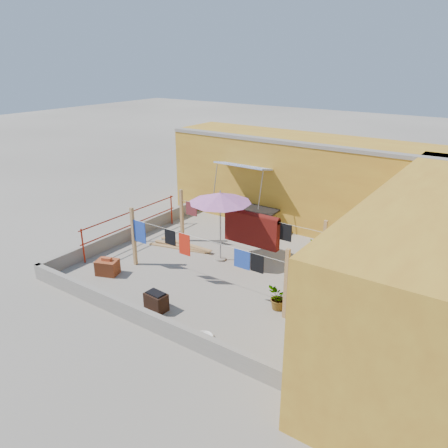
{
  "coord_description": "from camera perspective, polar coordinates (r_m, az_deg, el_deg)",
  "views": [
    {
      "loc": [
        6.42,
        -9.6,
        5.88
      ],
      "look_at": [
        -0.44,
        0.3,
        1.21
      ],
      "focal_mm": 35.0,
      "sensor_mm": 36.0,
      "label": 1
    }
  ],
  "objects": [
    {
      "name": "plant_right_c",
      "position": [
        10.93,
        7.13,
        -9.59
      ],
      "size": [
        0.7,
        0.74,
        0.64
      ],
      "primitive_type": "imported",
      "rotation": [
        0.0,
        0.0,
        5.17
      ],
      "color": "#175218",
      "rests_on": "ground"
    },
    {
      "name": "green_hose",
      "position": [
        13.54,
        19.22,
        -5.68
      ],
      "size": [
        0.51,
        0.51,
        0.08
      ],
      "color": "#186D23",
      "rests_on": "ground"
    },
    {
      "name": "red_railing",
      "position": [
        14.85,
        -11.99,
        0.35
      ],
      "size": [
        0.05,
        4.2,
        1.1
      ],
      "color": "maroon",
      "rests_on": "ground"
    },
    {
      "name": "white_basin",
      "position": [
        10.0,
        -2.7,
        -14.58
      ],
      "size": [
        0.46,
        0.46,
        0.08
      ],
      "color": "silver",
      "rests_on": "ground"
    },
    {
      "name": "outdoor_table",
      "position": [
        15.71,
        4.15,
        1.91
      ],
      "size": [
        1.74,
        0.94,
        0.79
      ],
      "color": "black",
      "rests_on": "ground"
    },
    {
      "name": "brick_stack",
      "position": [
        12.97,
        -14.98,
        -5.45
      ],
      "size": [
        0.72,
        0.62,
        0.52
      ],
      "color": "#A74A26",
      "rests_on": "ground"
    },
    {
      "name": "clothesline_rig",
      "position": [
        12.89,
        2.82,
        -1.03
      ],
      "size": [
        5.09,
        2.35,
        1.8
      ],
      "color": "tan",
      "rests_on": "ground"
    },
    {
      "name": "plant_back_a",
      "position": [
        13.9,
        12.57,
        -2.76
      ],
      "size": [
        0.71,
        0.63,
        0.72
      ],
      "primitive_type": "imported",
      "rotation": [
        0.0,
        0.0,
        0.11
      ],
      "color": "#175218",
      "rests_on": "ground"
    },
    {
      "name": "plant_right_b",
      "position": [
        11.63,
        17.17,
        -7.98
      ],
      "size": [
        0.47,
        0.53,
        0.8
      ],
      "primitive_type": "imported",
      "rotation": [
        0.0,
        0.0,
        4.4
      ],
      "color": "#175218",
      "rests_on": "ground"
    },
    {
      "name": "plant_right_a",
      "position": [
        12.35,
        18.4,
        -6.37
      ],
      "size": [
        0.49,
        0.41,
        0.79
      ],
      "primitive_type": "imported",
      "rotation": [
        0.0,
        0.0,
        2.79
      ],
      "color": "#175218",
      "rests_on": "ground"
    },
    {
      "name": "plant_back_b",
      "position": [
        13.8,
        19.7,
        -4.04
      ],
      "size": [
        0.38,
        0.38,
        0.58
      ],
      "primitive_type": "imported",
      "rotation": [
        0.0,
        0.0,
        1.4
      ],
      "color": "#175218",
      "rests_on": "ground"
    },
    {
      "name": "water_jug_a",
      "position": [
        13.04,
        19.19,
        -6.08
      ],
      "size": [
        0.24,
        0.24,
        0.38
      ],
      "color": "silver",
      "rests_on": "ground"
    },
    {
      "name": "ground",
      "position": [
        12.96,
        0.86,
        -5.81
      ],
      "size": [
        80.0,
        80.0,
        0.0
      ],
      "primitive_type": "plane",
      "color": "#9E998E",
      "rests_on": "ground"
    },
    {
      "name": "wall_back",
      "position": [
        16.05,
        11.83,
        5.28
      ],
      "size": [
        11.0,
        3.27,
        3.21
      ],
      "color": "gold",
      "rests_on": "ground"
    },
    {
      "name": "patio_umbrella",
      "position": [
        12.75,
        -0.49,
        3.42
      ],
      "size": [
        2.04,
        2.04,
        2.22
      ],
      "color": "gray",
      "rests_on": "ground"
    },
    {
      "name": "water_jug_b",
      "position": [
        11.98,
        15.89,
        -8.3
      ],
      "size": [
        0.22,
        0.22,
        0.34
      ],
      "color": "silver",
      "rests_on": "ground"
    },
    {
      "name": "parapet_left",
      "position": [
        15.31,
        -11.91,
        -1.01
      ],
      "size": [
        0.16,
        7.3,
        0.44
      ],
      "primitive_type": "cube",
      "color": "gray",
      "rests_on": "ground"
    },
    {
      "name": "parapet_front",
      "position": [
        10.46,
        -10.38,
        -11.97
      ],
      "size": [
        8.3,
        0.16,
        0.44
      ],
      "primitive_type": "cube",
      "color": "gray",
      "rests_on": "ground"
    },
    {
      "name": "wall_right",
      "position": [
        10.58,
        25.07,
        -4.82
      ],
      "size": [
        2.4,
        9.0,
        3.2
      ],
      "primitive_type": "cube",
      "color": "gold",
      "rests_on": "ground"
    },
    {
      "name": "brazier",
      "position": [
        11.01,
        -8.84,
        -9.96
      ],
      "size": [
        0.57,
        0.4,
        0.49
      ],
      "color": "black",
      "rests_on": "ground"
    },
    {
      "name": "lumber_pile",
      "position": [
        14.33,
        -5.56,
        -2.88
      ],
      "size": [
        2.16,
        0.65,
        0.13
      ],
      "color": "tan",
      "rests_on": "ground"
    }
  ]
}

